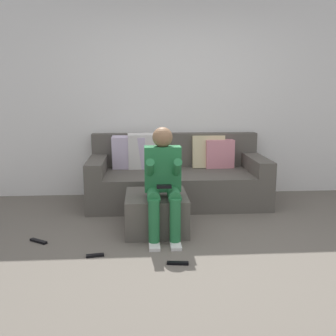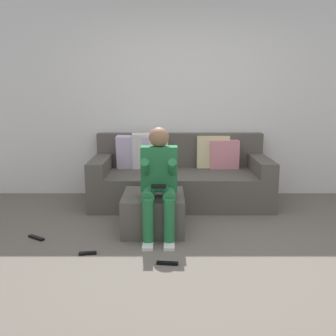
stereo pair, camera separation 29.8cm
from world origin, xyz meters
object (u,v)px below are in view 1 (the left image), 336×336
object	(u,v)px
ottoman	(156,212)
remote_under_side_table	(38,241)
couch_sectional	(176,178)
remote_by_storage_bin	(95,255)
remote_near_ottoman	(178,263)
person_seated	(163,178)

from	to	relation	value
ottoman	remote_under_side_table	bearing A→B (deg)	-166.95
couch_sectional	remote_under_side_table	distance (m)	1.97
remote_by_storage_bin	remote_under_side_table	distance (m)	0.69
couch_sectional	remote_near_ottoman	distance (m)	1.91
remote_near_ottoman	remote_under_side_table	xyz separation A→B (m)	(-1.29, 0.57, 0.00)
couch_sectional	remote_under_side_table	size ratio (longest dim) A/B	11.13
ottoman	remote_by_storage_bin	xyz separation A→B (m)	(-0.56, -0.64, -0.18)
person_seated	remote_under_side_table	world-z (taller)	person_seated
remote_under_side_table	person_seated	bearing A→B (deg)	38.48
remote_by_storage_bin	couch_sectional	bearing A→B (deg)	53.28
remote_by_storage_bin	remote_under_side_table	size ratio (longest dim) A/B	0.78
couch_sectional	remote_near_ottoman	world-z (taller)	couch_sectional
remote_under_side_table	remote_by_storage_bin	bearing A→B (deg)	1.70
remote_near_ottoman	remote_by_storage_bin	bearing A→B (deg)	171.04
remote_by_storage_bin	remote_near_ottoman	bearing A→B (deg)	-25.41
ottoman	person_seated	distance (m)	0.44
person_seated	ottoman	bearing A→B (deg)	109.32
ottoman	remote_near_ottoman	distance (m)	0.87
couch_sectional	remote_by_storage_bin	xyz separation A→B (m)	(-0.87, -1.67, -0.30)
remote_under_side_table	couch_sectional	bearing A→B (deg)	76.31
couch_sectional	ottoman	world-z (taller)	couch_sectional
person_seated	remote_by_storage_bin	xyz separation A→B (m)	(-0.63, -0.46, -0.58)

